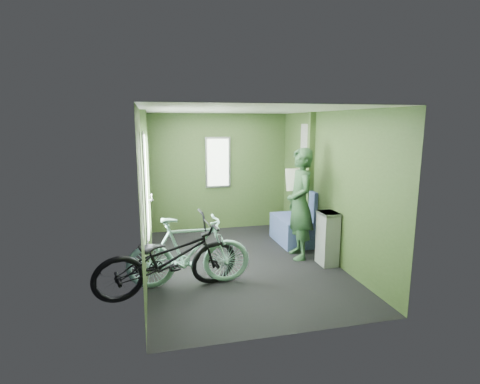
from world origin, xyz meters
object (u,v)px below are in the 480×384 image
at_px(waste_box, 328,238).
at_px(bench_seat, 293,227).
at_px(bicycle_mint, 190,287).
at_px(bicycle_black, 170,294).
at_px(passenger, 300,204).

bearing_deg(waste_box, bench_seat, 95.82).
relative_size(bicycle_mint, bench_seat, 1.64).
bearing_deg(bench_seat, waste_box, -85.25).
distance_m(waste_box, bench_seat, 1.12).
distance_m(bicycle_black, bench_seat, 2.78).
xyz_separation_m(bicycle_mint, bench_seat, (2.00, 1.42, 0.29)).
bearing_deg(bicycle_black, passenger, -81.21).
relative_size(bicycle_mint, passenger, 0.92).
xyz_separation_m(bicycle_black, bench_seat, (2.27, 1.59, 0.29)).
height_order(passenger, waste_box, passenger).
bearing_deg(bicycle_black, bicycle_mint, -72.53).
bearing_deg(bicycle_black, waste_box, -92.66).
distance_m(passenger, bench_seat, 0.94).
height_order(bicycle_black, bicycle_mint, bicycle_black).
height_order(bicycle_mint, bench_seat, bench_seat).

